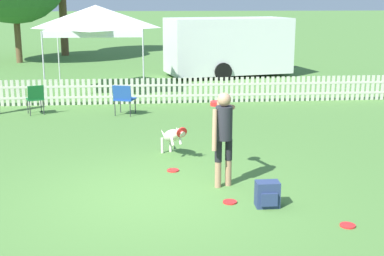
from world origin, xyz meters
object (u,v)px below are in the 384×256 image
handler_person (223,128)px  backpack_on_grass (267,194)px  frisbee_near_dog (230,202)px  folding_chair_center (124,97)px  equipment_trailer (228,46)px  frisbee_midfield (348,225)px  folding_chair_green_right (35,97)px  frisbee_near_handler (173,170)px  leaping_dog (173,136)px  canopy_tent_main (96,20)px

handler_person → backpack_on_grass: (0.54, -1.00, -0.80)m
frisbee_near_dog → folding_chair_center: folding_chair_center is taller
folding_chair_center → equipment_trailer: (3.92, 7.11, 0.72)m
frisbee_midfield → folding_chair_center: (-3.33, 7.53, 0.49)m
handler_person → backpack_on_grass: bearing=-83.8°
folding_chair_center → folding_chair_green_right: folding_chair_center is taller
frisbee_near_handler → equipment_trailer: (2.88, 11.98, 1.21)m
frisbee_near_dog → folding_chair_green_right: size_ratio=0.27×
folding_chair_green_right → equipment_trailer: (6.29, 6.81, 0.73)m
folding_chair_center → folding_chair_green_right: size_ratio=1.02×
frisbee_near_dog → folding_chair_center: 6.78m
backpack_on_grass → handler_person: bearing=118.4°
backpack_on_grass → folding_chair_green_right: folding_chair_green_right is taller
handler_person → leaping_dog: bearing=90.3°
frisbee_near_handler → equipment_trailer: 12.38m
leaping_dog → folding_chair_green_right: bearing=-72.8°
frisbee_midfield → canopy_tent_main: 12.39m
handler_person → frisbee_near_dog: handler_person is taller
frisbee_near_dog → backpack_on_grass: 0.60m
leaping_dog → frisbee_near_handler: 1.02m
equipment_trailer → leaping_dog: bearing=-116.2°
frisbee_near_handler → folding_chair_center: (-1.04, 4.88, 0.49)m
canopy_tent_main → folding_chair_green_right: bearing=-111.6°
canopy_tent_main → backpack_on_grass: bearing=-72.5°
handler_person → backpack_on_grass: 1.39m
frisbee_near_dog → folding_chair_center: size_ratio=0.26×
leaping_dog → frisbee_midfield: bearing=99.7°
leaping_dog → backpack_on_grass: size_ratio=2.58×
backpack_on_grass → frisbee_midfield: bearing=-40.4°
leaping_dog → folding_chair_center: size_ratio=1.23×
frisbee_near_dog → folding_chair_center: (-1.84, 6.51, 0.49)m
frisbee_near_dog → frisbee_midfield: (1.49, -1.02, 0.00)m
backpack_on_grass → folding_chair_green_right: (-4.74, 7.01, 0.29)m
frisbee_near_dog → frisbee_midfield: size_ratio=1.00×
frisbee_near_handler → canopy_tent_main: size_ratio=0.07×
equipment_trailer → folding_chair_green_right: bearing=-144.5°
folding_chair_green_right → canopy_tent_main: (1.41, 3.55, 1.89)m
leaping_dog → frisbee_near_handler: (-0.05, -0.94, -0.41)m
leaping_dog → canopy_tent_main: bearing=-97.3°
frisbee_midfield → folding_chair_green_right: bearing=126.1°
frisbee_near_dog → folding_chair_green_right: (-4.21, 6.81, 0.48)m
backpack_on_grass → folding_chair_green_right: size_ratio=0.49×
leaping_dog → canopy_tent_main: size_ratio=0.33×
backpack_on_grass → equipment_trailer: (1.55, 13.83, 1.03)m
folding_chair_center → canopy_tent_main: canopy_tent_main is taller
leaping_dog → frisbee_near_dog: 2.71m
frisbee_near_handler → handler_person: bearing=-46.9°
backpack_on_grass → canopy_tent_main: 11.29m
folding_chair_center → leaping_dog: bearing=123.6°
leaping_dog → frisbee_midfield: leaping_dog is taller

